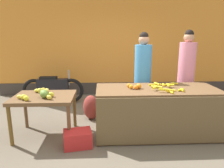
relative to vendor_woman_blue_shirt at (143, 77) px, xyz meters
name	(u,v)px	position (x,y,z in m)	size (l,w,h in m)	color
ground_plane	(128,133)	(-0.37, -0.69, -0.92)	(24.00, 24.00, 0.00)	#665B4C
market_wall_back	(118,41)	(-0.37, 2.04, 0.67)	(7.03, 0.23, 3.24)	orange
fruit_stall_counter	(156,111)	(0.13, -0.70, -0.49)	(2.13, 0.91, 0.84)	brown
side_table_wooden	(44,101)	(-1.85, -0.69, -0.28)	(1.03, 0.79, 0.73)	brown
banana_bunch_pile	(165,87)	(0.26, -0.70, -0.05)	(0.60, 0.71, 0.07)	gold
orange_pile	(135,86)	(-0.27, -0.70, -0.03)	(0.24, 0.22, 0.09)	orange
mango_papaya_pile	(41,94)	(-1.88, -0.73, -0.13)	(0.61, 0.64, 0.14)	yellow
vendor_woman_blue_shirt	(143,77)	(0.00, 0.00, 0.00)	(0.34, 0.34, 1.82)	#33333D
vendor_woman_pink_shirt	(186,75)	(0.92, 0.04, 0.02)	(0.34, 0.34, 1.86)	#33333D
parked_motorcycle	(53,88)	(-2.14, 1.17, -0.52)	(1.60, 0.18, 0.88)	black
produce_crate	(78,139)	(-1.24, -1.11, -0.79)	(0.44, 0.32, 0.26)	red
produce_sack	(91,107)	(-1.08, 0.02, -0.66)	(0.36, 0.30, 0.52)	maroon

